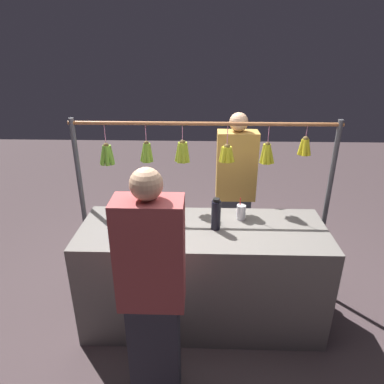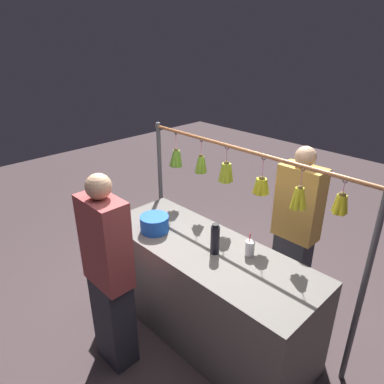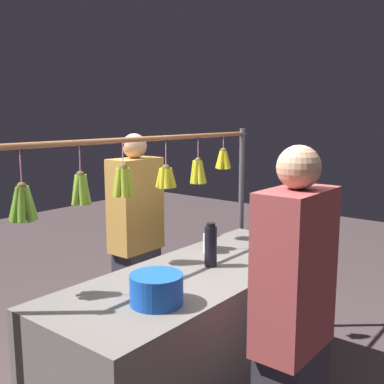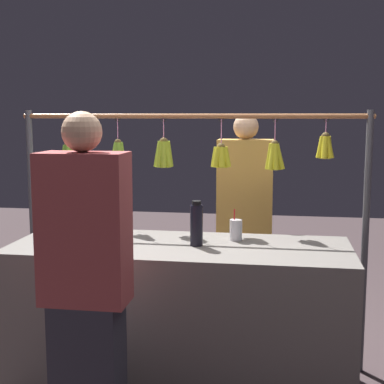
{
  "view_description": "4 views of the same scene",
  "coord_description": "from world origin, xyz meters",
  "px_view_note": "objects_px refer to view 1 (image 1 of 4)",
  "views": [
    {
      "loc": [
        0.01,
        2.46,
        2.29
      ],
      "look_at": [
        0.09,
        0.0,
        1.23
      ],
      "focal_mm": 32.59,
      "sensor_mm": 36.0,
      "label": 1
    },
    {
      "loc": [
        -1.71,
        1.83,
        2.55
      ],
      "look_at": [
        0.17,
        0.0,
        1.36
      ],
      "focal_mm": 33.18,
      "sensor_mm": 36.0,
      "label": 2
    },
    {
      "loc": [
        2.05,
        1.58,
        1.8
      ],
      "look_at": [
        0.07,
        0.0,
        1.38
      ],
      "focal_mm": 43.2,
      "sensor_mm": 36.0,
      "label": 3
    },
    {
      "loc": [
        -0.56,
        3.12,
        1.67
      ],
      "look_at": [
        -0.07,
        0.0,
        1.23
      ],
      "focal_mm": 51.47,
      "sensor_mm": 36.0,
      "label": 4
    }
  ],
  "objects_px": {
    "water_bottle": "(216,215)",
    "vendor_person": "(235,195)",
    "blue_bucket": "(136,227)",
    "customer_person": "(153,298)",
    "drink_cup": "(241,212)"
  },
  "relations": [
    {
      "from": "customer_person",
      "to": "blue_bucket",
      "type": "bearing_deg",
      "value": -71.58
    },
    {
      "from": "blue_bucket",
      "to": "customer_person",
      "type": "relative_size",
      "value": 0.15
    },
    {
      "from": "blue_bucket",
      "to": "drink_cup",
      "type": "relative_size",
      "value": 1.34
    },
    {
      "from": "water_bottle",
      "to": "vendor_person",
      "type": "xyz_separation_m",
      "value": [
        -0.23,
        -0.87,
        -0.21
      ]
    },
    {
      "from": "water_bottle",
      "to": "blue_bucket",
      "type": "distance_m",
      "value": 0.63
    },
    {
      "from": "blue_bucket",
      "to": "vendor_person",
      "type": "distance_m",
      "value": 1.31
    },
    {
      "from": "drink_cup",
      "to": "customer_person",
      "type": "bearing_deg",
      "value": 55.71
    },
    {
      "from": "drink_cup",
      "to": "water_bottle",
      "type": "bearing_deg",
      "value": 38.87
    },
    {
      "from": "water_bottle",
      "to": "vendor_person",
      "type": "relative_size",
      "value": 0.16
    },
    {
      "from": "blue_bucket",
      "to": "water_bottle",
      "type": "bearing_deg",
      "value": -168.05
    },
    {
      "from": "blue_bucket",
      "to": "vendor_person",
      "type": "height_order",
      "value": "vendor_person"
    },
    {
      "from": "blue_bucket",
      "to": "customer_person",
      "type": "bearing_deg",
      "value": 108.42
    },
    {
      "from": "drink_cup",
      "to": "vendor_person",
      "type": "relative_size",
      "value": 0.11
    },
    {
      "from": "water_bottle",
      "to": "customer_person",
      "type": "height_order",
      "value": "customer_person"
    },
    {
      "from": "blue_bucket",
      "to": "customer_person",
      "type": "height_order",
      "value": "customer_person"
    }
  ]
}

